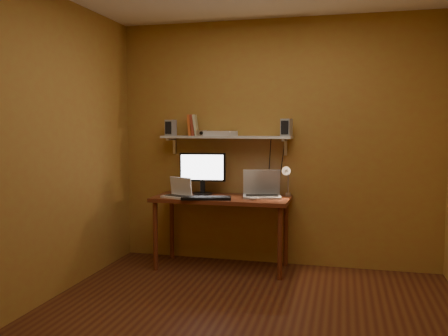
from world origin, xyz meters
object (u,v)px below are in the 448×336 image
(mouse, at_px, (255,198))
(shelf_camera, at_px, (202,133))
(desk_lamp, at_px, (287,177))
(router, at_px, (220,133))
(speaker_left, at_px, (171,128))
(speaker_right, at_px, (286,127))
(keyboard, at_px, (206,198))
(laptop, at_px, (262,190))
(desk, at_px, (222,205))
(wall_shelf, at_px, (226,137))
(monitor, at_px, (203,171))
(netbook, at_px, (178,192))

(mouse, height_order, shelf_camera, shelf_camera)
(desk_lamp, xyz_separation_m, router, (-0.72, 0.07, 0.44))
(desk_lamp, bearing_deg, speaker_left, 177.64)
(speaker_left, relative_size, speaker_right, 0.96)
(mouse, bearing_deg, desk_lamp, 22.18)
(keyboard, xyz_separation_m, shelf_camera, (-0.15, 0.34, 0.64))
(laptop, bearing_deg, speaker_left, 163.71)
(shelf_camera, bearing_deg, keyboard, -66.41)
(speaker_right, xyz_separation_m, shelf_camera, (-0.89, -0.05, -0.06))
(desk, bearing_deg, router, 108.50)
(laptop, distance_m, speaker_right, 0.69)
(wall_shelf, bearing_deg, router, -177.73)
(mouse, relative_size, speaker_right, 0.52)
(mouse, bearing_deg, wall_shelf, 119.26)
(monitor, relative_size, desk_lamp, 1.31)
(desk_lamp, bearing_deg, desk, -169.19)
(desk, bearing_deg, monitor, 153.00)
(laptop, height_order, router, router)
(netbook, bearing_deg, laptop, 36.31)
(mouse, bearing_deg, speaker_left, 143.16)
(monitor, distance_m, desk_lamp, 0.90)
(desk, xyz_separation_m, desk_lamp, (0.66, 0.13, 0.29))
(desk, height_order, router, router)
(keyboard, bearing_deg, wall_shelf, 61.98)
(keyboard, relative_size, shelf_camera, 4.75)
(netbook, xyz_separation_m, speaker_right, (1.06, 0.32, 0.66))
(speaker_left, distance_m, router, 0.56)
(netbook, height_order, router, router)
(mouse, bearing_deg, monitor, 137.99)
(keyboard, xyz_separation_m, mouse, (0.48, 0.08, 0.00))
(wall_shelf, xyz_separation_m, desk_lamp, (0.66, -0.07, -0.40))
(desk_lamp, bearing_deg, netbook, -166.36)
(laptop, xyz_separation_m, netbook, (-0.83, -0.24, -0.02))
(desk_lamp, distance_m, shelf_camera, 1.02)
(netbook, bearing_deg, wall_shelf, 58.25)
(monitor, relative_size, router, 1.55)
(keyboard, height_order, speaker_left, speaker_left)
(desk_lamp, bearing_deg, router, 174.84)
(laptop, relative_size, shelf_camera, 4.17)
(monitor, bearing_deg, laptop, -9.42)
(mouse, distance_m, speaker_left, 1.25)
(router, bearing_deg, wall_shelf, 2.27)
(desk, distance_m, monitor, 0.43)
(desk_lamp, bearing_deg, wall_shelf, 174.12)
(netbook, bearing_deg, monitor, 75.05)
(mouse, bearing_deg, router, 123.95)
(mouse, height_order, desk_lamp, desk_lamp)
(laptop, relative_size, mouse, 4.65)
(desk_lamp, distance_m, speaker_right, 0.51)
(wall_shelf, relative_size, monitor, 2.86)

